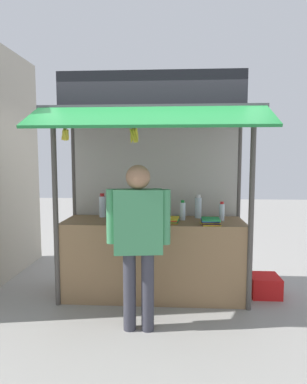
{
  "coord_description": "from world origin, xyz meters",
  "views": [
    {
      "loc": [
        0.24,
        -3.98,
        1.7
      ],
      "look_at": [
        0.0,
        0.0,
        1.3
      ],
      "focal_mm": 30.85,
      "sensor_mm": 36.0,
      "label": 1
    }
  ],
  "objects_px": {
    "magazine_stack_front_right": "(210,221)",
    "plastic_crate": "(264,286)",
    "water_bottle_far_right": "(117,208)",
    "water_bottle_back_left": "(222,212)",
    "magazine_stack_mid_left": "(149,219)",
    "vendor_person": "(138,232)",
    "water_bottle_center": "(198,207)",
    "water_bottle_front_left": "(128,207)",
    "banana_bunch_inner_right": "(134,135)",
    "water_bottle_left": "(102,206)",
    "banana_bunch_inner_left": "(65,134)",
    "water_bottle_mid_right": "(183,211)",
    "magazine_stack_back_right": "(168,220)"
  },
  "relations": [
    {
      "from": "plastic_crate",
      "to": "magazine_stack_mid_left",
      "type": "bearing_deg",
      "value": -177.59
    },
    {
      "from": "banana_bunch_inner_left",
      "to": "water_bottle_left",
      "type": "bearing_deg",
      "value": 68.26
    },
    {
      "from": "magazine_stack_mid_left",
      "to": "water_bottle_front_left",
      "type": "bearing_deg",
      "value": 149.3
    },
    {
      "from": "magazine_stack_mid_left",
      "to": "vendor_person",
      "type": "bearing_deg",
      "value": -92.6
    },
    {
      "from": "water_bottle_back_left",
      "to": "plastic_crate",
      "type": "height_order",
      "value": "water_bottle_back_left"
    },
    {
      "from": "water_bottle_center",
      "to": "water_bottle_front_left",
      "type": "bearing_deg",
      "value": -178.73
    },
    {
      "from": "water_bottle_left",
      "to": "vendor_person",
      "type": "bearing_deg",
      "value": -61.12
    },
    {
      "from": "magazine_stack_back_right",
      "to": "vendor_person",
      "type": "distance_m",
      "value": 0.8
    },
    {
      "from": "water_bottle_far_right",
      "to": "banana_bunch_inner_right",
      "type": "xyz_separation_m",
      "value": [
        0.32,
        -0.7,
        0.89
      ]
    },
    {
      "from": "water_bottle_front_left",
      "to": "water_bottle_far_right",
      "type": "xyz_separation_m",
      "value": [
        -0.15,
        0.08,
        -0.02
      ]
    },
    {
      "from": "banana_bunch_inner_right",
      "to": "banana_bunch_inner_left",
      "type": "height_order",
      "value": "same"
    },
    {
      "from": "water_bottle_far_right",
      "to": "water_bottle_center",
      "type": "bearing_deg",
      "value": -3.37
    },
    {
      "from": "water_bottle_far_right",
      "to": "water_bottle_back_left",
      "type": "distance_m",
      "value": 1.35
    },
    {
      "from": "banana_bunch_inner_right",
      "to": "vendor_person",
      "type": "bearing_deg",
      "value": -78.25
    },
    {
      "from": "water_bottle_mid_right",
      "to": "vendor_person",
      "type": "bearing_deg",
      "value": -116.8
    },
    {
      "from": "water_bottle_mid_right",
      "to": "magazine_stack_mid_left",
      "type": "distance_m",
      "value": 0.43
    },
    {
      "from": "magazine_stack_mid_left",
      "to": "plastic_crate",
      "type": "bearing_deg",
      "value": 2.41
    },
    {
      "from": "magazine_stack_back_right",
      "to": "magazine_stack_mid_left",
      "type": "relative_size",
      "value": 1.2
    },
    {
      "from": "magazine_stack_back_right",
      "to": "magazine_stack_mid_left",
      "type": "xyz_separation_m",
      "value": [
        -0.24,
        0.11,
        -0.01
      ]
    },
    {
      "from": "water_bottle_front_left",
      "to": "banana_bunch_inner_left",
      "type": "distance_m",
      "value": 1.22
    },
    {
      "from": "banana_bunch_inner_left",
      "to": "water_bottle_mid_right",
      "type": "bearing_deg",
      "value": 20.68
    },
    {
      "from": "water_bottle_left",
      "to": "banana_bunch_inner_left",
      "type": "relative_size",
      "value": 1.3
    },
    {
      "from": "water_bottle_left",
      "to": "water_bottle_front_left",
      "type": "height_order",
      "value": "water_bottle_left"
    },
    {
      "from": "water_bottle_back_left",
      "to": "water_bottle_front_left",
      "type": "bearing_deg",
      "value": 173.16
    },
    {
      "from": "banana_bunch_inner_right",
      "to": "plastic_crate",
      "type": "distance_m",
      "value": 2.46
    },
    {
      "from": "water_bottle_front_left",
      "to": "magazine_stack_mid_left",
      "type": "xyz_separation_m",
      "value": [
        0.29,
        -0.17,
        -0.11
      ]
    },
    {
      "from": "water_bottle_mid_right",
      "to": "magazine_stack_mid_left",
      "type": "height_order",
      "value": "water_bottle_mid_right"
    },
    {
      "from": "water_bottle_left",
      "to": "water_bottle_back_left",
      "type": "height_order",
      "value": "water_bottle_left"
    },
    {
      "from": "water_bottle_mid_right",
      "to": "water_bottle_back_left",
      "type": "relative_size",
      "value": 1.06
    },
    {
      "from": "water_bottle_center",
      "to": "water_bottle_far_right",
      "type": "height_order",
      "value": "water_bottle_center"
    },
    {
      "from": "water_bottle_center",
      "to": "magazine_stack_back_right",
      "type": "height_order",
      "value": "water_bottle_center"
    },
    {
      "from": "water_bottle_far_right",
      "to": "plastic_crate",
      "type": "distance_m",
      "value": 2.11
    },
    {
      "from": "water_bottle_front_left",
      "to": "water_bottle_mid_right",
      "type": "bearing_deg",
      "value": -10.62
    },
    {
      "from": "water_bottle_left",
      "to": "banana_bunch_inner_right",
      "type": "xyz_separation_m",
      "value": [
        0.49,
        -0.64,
        0.86
      ]
    },
    {
      "from": "water_bottle_front_left",
      "to": "water_bottle_far_right",
      "type": "bearing_deg",
      "value": 151.85
    },
    {
      "from": "water_bottle_back_left",
      "to": "magazine_stack_back_right",
      "type": "relative_size",
      "value": 0.8
    },
    {
      "from": "water_bottle_left",
      "to": "banana_bunch_inner_left",
      "type": "xyz_separation_m",
      "value": [
        -0.25,
        -0.64,
        0.87
      ]
    },
    {
      "from": "magazine_stack_back_right",
      "to": "water_bottle_center",
      "type": "bearing_deg",
      "value": 38.36
    },
    {
      "from": "water_bottle_center",
      "to": "plastic_crate",
      "type": "bearing_deg",
      "value": -8.95
    },
    {
      "from": "water_bottle_mid_right",
      "to": "water_bottle_far_right",
      "type": "bearing_deg",
      "value": 165.96
    },
    {
      "from": "magazine_stack_back_right",
      "to": "banana_bunch_inner_right",
      "type": "relative_size",
      "value": 1.12
    },
    {
      "from": "water_bottle_front_left",
      "to": "banana_bunch_inner_right",
      "type": "height_order",
      "value": "banana_bunch_inner_right"
    },
    {
      "from": "water_bottle_mid_right",
      "to": "water_bottle_center",
      "type": "height_order",
      "value": "water_bottle_center"
    },
    {
      "from": "magazine_stack_front_right",
      "to": "plastic_crate",
      "type": "xyz_separation_m",
      "value": [
        0.71,
        0.27,
        -0.86
      ]
    },
    {
      "from": "water_bottle_center",
      "to": "banana_bunch_inner_right",
      "type": "xyz_separation_m",
      "value": [
        -0.74,
        -0.64,
        0.87
      ]
    },
    {
      "from": "water_bottle_center",
      "to": "magazine_stack_mid_left",
      "type": "xyz_separation_m",
      "value": [
        -0.62,
        -0.19,
        -0.12
      ]
    },
    {
      "from": "banana_bunch_inner_right",
      "to": "plastic_crate",
      "type": "xyz_separation_m",
      "value": [
        1.56,
        0.51,
        -1.83
      ]
    },
    {
      "from": "banana_bunch_inner_left",
      "to": "vendor_person",
      "type": "xyz_separation_m",
      "value": [
        0.83,
        -0.41,
        -0.97
      ]
    },
    {
      "from": "water_bottle_mid_right",
      "to": "plastic_crate",
      "type": "distance_m",
      "value": 1.39
    },
    {
      "from": "magazine_stack_mid_left",
      "to": "vendor_person",
      "type": "distance_m",
      "value": 0.86
    }
  ]
}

